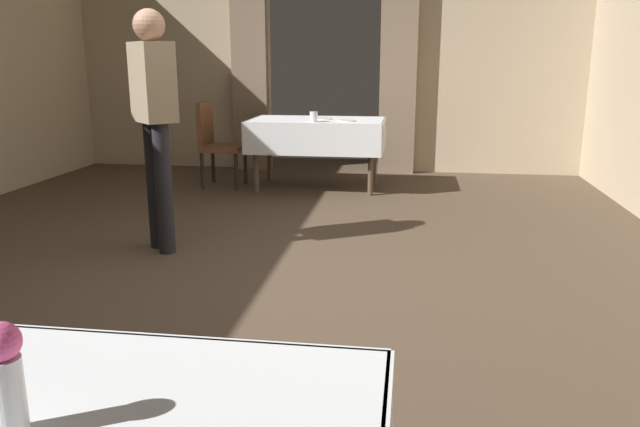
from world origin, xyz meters
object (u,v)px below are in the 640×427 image
at_px(glass_mid_b, 314,117).
at_px(plate_mid_c, 323,119).
at_px(plate_mid_a, 347,121).
at_px(flower_vase_near, 5,376).
at_px(person_waiter_by_doorway, 154,111).
at_px(chair_mid_left, 216,140).
at_px(dining_table_mid, 317,129).

relative_size(glass_mid_b, plate_mid_c, 0.54).
bearing_deg(glass_mid_b, plate_mid_a, 20.81).
xyz_separation_m(flower_vase_near, plate_mid_a, (0.01, 5.62, -0.11)).
distance_m(flower_vase_near, person_waiter_by_doorway, 3.54).
xyz_separation_m(glass_mid_b, person_waiter_by_doorway, (-0.81, -2.14, 0.22)).
height_order(glass_mid_b, person_waiter_by_doorway, person_waiter_by_doorway).
bearing_deg(chair_mid_left, plate_mid_c, 5.76).
xyz_separation_m(glass_mid_b, plate_mid_c, (0.05, 0.31, -0.05)).
height_order(chair_mid_left, plate_mid_a, chair_mid_left).
bearing_deg(flower_vase_near, chair_mid_left, 104.17).
height_order(dining_table_mid, flower_vase_near, flower_vase_near).
height_order(plate_mid_a, glass_mid_b, glass_mid_b).
height_order(chair_mid_left, flower_vase_near, flower_vase_near).
relative_size(chair_mid_left, flower_vase_near, 4.41).
xyz_separation_m(chair_mid_left, glass_mid_b, (1.12, -0.20, 0.29)).
xyz_separation_m(dining_table_mid, chair_mid_left, (-1.11, -0.09, -0.13)).
relative_size(dining_table_mid, chair_mid_left, 1.56).
bearing_deg(person_waiter_by_doorway, plate_mid_a, 63.30).
relative_size(plate_mid_c, person_waiter_by_doorway, 0.12).
bearing_deg(plate_mid_c, chair_mid_left, -174.24).
xyz_separation_m(chair_mid_left, person_waiter_by_doorway, (0.31, -2.34, 0.51)).
distance_m(plate_mid_a, glass_mid_b, 0.36).
xyz_separation_m(flower_vase_near, plate_mid_c, (-0.27, 5.81, -0.11)).
distance_m(flower_vase_near, plate_mid_a, 5.62).
bearing_deg(glass_mid_b, flower_vase_near, -86.67).
relative_size(flower_vase_near, plate_mid_a, 1.15).
bearing_deg(plate_mid_a, flower_vase_near, -90.11).
xyz_separation_m(dining_table_mid, person_waiter_by_doorway, (-0.80, -2.43, 0.38)).
bearing_deg(chair_mid_left, flower_vase_near, -75.83).
xyz_separation_m(plate_mid_a, glass_mid_b, (-0.33, -0.13, 0.05)).
relative_size(chair_mid_left, plate_mid_c, 4.66).
distance_m(dining_table_mid, person_waiter_by_doorway, 2.59).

